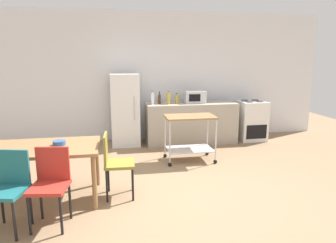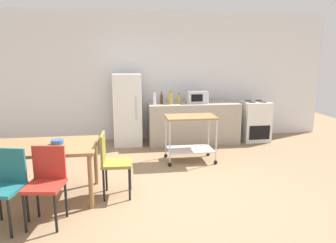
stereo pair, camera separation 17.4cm
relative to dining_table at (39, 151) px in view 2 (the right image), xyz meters
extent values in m
plane|color=#8C7051|center=(1.76, -0.16, -0.67)|extent=(12.00, 12.00, 0.00)
cube|color=white|center=(1.76, 3.04, 0.78)|extent=(8.40, 0.12, 2.90)
cube|color=#A89E8E|center=(2.66, 2.44, -0.22)|extent=(2.00, 0.64, 0.90)
cube|color=olive|center=(0.00, 0.00, 0.06)|extent=(1.50, 0.90, 0.04)
cylinder|color=olive|center=(0.69, -0.39, -0.32)|extent=(0.06, 0.06, 0.71)
cylinder|color=olive|center=(0.69, 0.39, -0.32)|extent=(0.06, 0.06, 0.71)
cube|color=#1E666B|center=(-0.22, -0.75, -0.20)|extent=(0.48, 0.48, 0.04)
cube|color=#1E666B|center=(-0.18, -0.57, 0.02)|extent=(0.38, 0.12, 0.40)
cylinder|color=black|center=(-0.10, -0.95, -0.45)|extent=(0.03, 0.03, 0.45)
cylinder|color=black|center=(-0.34, -0.54, -0.45)|extent=(0.03, 0.03, 0.45)
cylinder|color=black|center=(-0.01, -0.63, -0.45)|extent=(0.03, 0.03, 0.45)
cube|color=#B72D23|center=(0.22, -0.72, -0.20)|extent=(0.46, 0.46, 0.04)
cube|color=#B72D23|center=(0.25, -0.54, 0.02)|extent=(0.38, 0.09, 0.40)
cylinder|color=black|center=(0.02, -0.86, -0.45)|extent=(0.03, 0.03, 0.45)
cylinder|color=black|center=(0.36, -0.91, -0.45)|extent=(0.03, 0.03, 0.45)
cylinder|color=black|center=(0.08, -0.52, -0.45)|extent=(0.03, 0.03, 0.45)
cylinder|color=black|center=(0.41, -0.57, -0.45)|extent=(0.03, 0.03, 0.45)
cube|color=olive|center=(1.02, -0.06, -0.20)|extent=(0.42, 0.42, 0.04)
cube|color=olive|center=(0.84, -0.05, 0.02)|extent=(0.05, 0.38, 0.40)
cylinder|color=black|center=(1.18, -0.24, -0.45)|extent=(0.03, 0.03, 0.45)
cylinder|color=black|center=(1.19, 0.10, -0.45)|extent=(0.03, 0.03, 0.45)
cylinder|color=black|center=(0.84, -0.22, -0.45)|extent=(0.03, 0.03, 0.45)
cylinder|color=black|center=(0.85, 0.12, -0.45)|extent=(0.03, 0.03, 0.45)
cube|color=white|center=(4.11, 2.46, -0.22)|extent=(0.60, 0.60, 0.90)
cube|color=black|center=(4.11, 2.16, -0.42)|extent=(0.48, 0.01, 0.32)
cylinder|color=#47474C|center=(3.98, 2.34, 0.24)|extent=(0.16, 0.16, 0.02)
cylinder|color=#47474C|center=(4.24, 2.34, 0.24)|extent=(0.16, 0.16, 0.02)
cylinder|color=#47474C|center=(3.98, 2.58, 0.24)|extent=(0.16, 0.16, 0.02)
cylinder|color=#47474C|center=(4.24, 2.58, 0.24)|extent=(0.16, 0.16, 0.02)
cube|color=white|center=(1.21, 2.54, 0.10)|extent=(0.60, 0.60, 1.55)
cylinder|color=silver|center=(1.39, 2.23, 0.18)|extent=(0.02, 0.02, 0.50)
cube|color=olive|center=(2.33, 1.24, 0.16)|extent=(0.90, 0.56, 0.03)
cube|color=silver|center=(2.33, 1.24, -0.45)|extent=(0.83, 0.52, 0.02)
cylinder|color=silver|center=(1.91, 0.99, -0.22)|extent=(0.02, 0.02, 0.76)
sphere|color=black|center=(1.91, 0.99, -0.64)|extent=(0.07, 0.07, 0.07)
cylinder|color=silver|center=(2.75, 0.99, -0.22)|extent=(0.02, 0.02, 0.76)
sphere|color=black|center=(2.75, 0.99, -0.64)|extent=(0.07, 0.07, 0.07)
cylinder|color=silver|center=(1.91, 1.49, -0.22)|extent=(0.02, 0.02, 0.76)
sphere|color=black|center=(1.91, 1.49, -0.64)|extent=(0.07, 0.07, 0.07)
cylinder|color=silver|center=(2.75, 1.49, -0.22)|extent=(0.02, 0.02, 0.76)
sphere|color=black|center=(2.75, 1.49, -0.64)|extent=(0.07, 0.07, 0.07)
cylinder|color=silver|center=(1.79, 2.37, 0.34)|extent=(0.07, 0.07, 0.22)
cylinder|color=silver|center=(1.79, 2.37, 0.48)|extent=(0.03, 0.03, 0.06)
cylinder|color=black|center=(1.79, 2.37, 0.52)|extent=(0.03, 0.03, 0.01)
cylinder|color=#4C2D19|center=(1.95, 2.45, 0.33)|extent=(0.06, 0.06, 0.20)
cylinder|color=#4C2D19|center=(1.95, 2.45, 0.46)|extent=(0.03, 0.03, 0.06)
cylinder|color=black|center=(1.95, 2.45, 0.49)|extent=(0.03, 0.03, 0.01)
cylinder|color=gold|center=(2.14, 2.38, 0.34)|extent=(0.08, 0.08, 0.23)
cylinder|color=gold|center=(2.14, 2.38, 0.48)|extent=(0.03, 0.03, 0.04)
cylinder|color=black|center=(2.14, 2.38, 0.50)|extent=(0.04, 0.04, 0.01)
cylinder|color=gold|center=(2.33, 2.44, 0.32)|extent=(0.08, 0.08, 0.17)
cylinder|color=gold|center=(2.33, 2.44, 0.42)|extent=(0.03, 0.03, 0.04)
cylinder|color=black|center=(2.33, 2.44, 0.45)|extent=(0.04, 0.04, 0.01)
cube|color=silver|center=(2.75, 2.50, 0.36)|extent=(0.46, 0.34, 0.26)
cube|color=black|center=(2.71, 2.33, 0.36)|extent=(0.25, 0.01, 0.16)
cylinder|color=#33598C|center=(0.23, 0.03, 0.11)|extent=(0.17, 0.17, 0.06)
camera|label=1|loc=(0.96, -4.11, 1.23)|focal=32.99mm
camera|label=2|loc=(1.13, -4.14, 1.23)|focal=32.99mm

